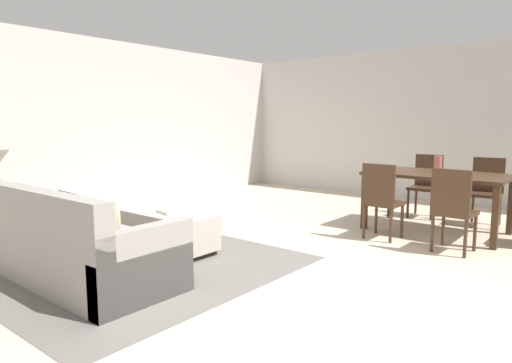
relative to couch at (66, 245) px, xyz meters
The scene contains 14 objects.
ground_plane 2.22m from the couch, 33.64° to the left, with size 10.80×10.80×0.00m, color beige.
wall_back 6.57m from the couch, 73.58° to the left, with size 9.00×0.12×2.70m, color beige.
wall_left 3.34m from the couch, 147.19° to the left, with size 0.12×11.00×2.70m, color beige.
area_rug 0.66m from the couch, 85.91° to the left, with size 3.00×2.80×0.01m, color slate.
couch is the anchor object (origin of this frame).
ottoman_table 1.14m from the couch, 85.69° to the left, with size 1.09×0.50×0.42m.
side_table 1.46m from the couch, behind, with size 0.40×0.40×0.59m.
dining_table 4.41m from the couch, 62.21° to the left, with size 1.68×0.99×0.76m.
dining_chair_near_left 3.49m from the couch, 61.41° to the left, with size 0.40×0.40×0.92m.
dining_chair_near_right 3.91m from the couch, 50.11° to the left, with size 0.41×0.41×0.92m.
dining_chair_far_left 5.04m from the couch, 71.22° to the left, with size 0.41×0.41×0.92m.
dining_chair_far_right 5.31m from the couch, 62.48° to the left, with size 0.42×0.42×0.92m.
vase_centerpiece 4.40m from the couch, 61.86° to the left, with size 0.10×0.10×0.22m, color #B26659.
book_on_ottoman 1.16m from the couch, 85.43° to the left, with size 0.26×0.20×0.03m, color silver.
Camera 1 is at (2.04, -3.23, 1.42)m, focal length 31.76 mm.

